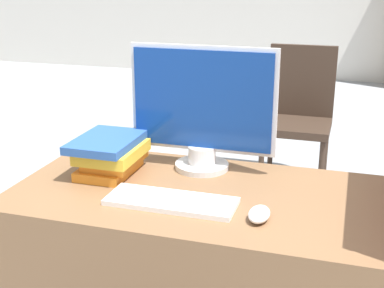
{
  "coord_description": "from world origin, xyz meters",
  "views": [
    {
      "loc": [
        0.42,
        -1.19,
        1.4
      ],
      "look_at": [
        -0.04,
        0.29,
        0.89
      ],
      "focal_mm": 50.0,
      "sensor_mm": 36.0,
      "label": 1
    }
  ],
  "objects_px": {
    "keyboard": "(171,201)",
    "book_stack": "(111,154)",
    "monitor": "(202,110)",
    "far_chair": "(298,110)",
    "mouse": "(259,214)"
  },
  "relations": [
    {
      "from": "keyboard",
      "to": "book_stack",
      "type": "distance_m",
      "value": 0.34
    },
    {
      "from": "monitor",
      "to": "keyboard",
      "type": "xyz_separation_m",
      "value": [
        -0.0,
        -0.32,
        -0.21
      ]
    },
    {
      "from": "monitor",
      "to": "book_stack",
      "type": "height_order",
      "value": "monitor"
    },
    {
      "from": "book_stack",
      "to": "far_chair",
      "type": "height_order",
      "value": "far_chair"
    },
    {
      "from": "book_stack",
      "to": "far_chair",
      "type": "relative_size",
      "value": 0.3
    },
    {
      "from": "keyboard",
      "to": "far_chair",
      "type": "xyz_separation_m",
      "value": [
        0.16,
        2.11,
        -0.23
      ]
    },
    {
      "from": "mouse",
      "to": "far_chair",
      "type": "relative_size",
      "value": 0.12
    },
    {
      "from": "monitor",
      "to": "mouse",
      "type": "height_order",
      "value": "monitor"
    },
    {
      "from": "monitor",
      "to": "keyboard",
      "type": "height_order",
      "value": "monitor"
    },
    {
      "from": "mouse",
      "to": "book_stack",
      "type": "bearing_deg",
      "value": 159.54
    },
    {
      "from": "keyboard",
      "to": "mouse",
      "type": "xyz_separation_m",
      "value": [
        0.27,
        -0.03,
        0.01
      ]
    },
    {
      "from": "keyboard",
      "to": "mouse",
      "type": "relative_size",
      "value": 3.74
    },
    {
      "from": "mouse",
      "to": "far_chair",
      "type": "distance_m",
      "value": 2.16
    },
    {
      "from": "book_stack",
      "to": "monitor",
      "type": "bearing_deg",
      "value": 25.66
    },
    {
      "from": "monitor",
      "to": "mouse",
      "type": "relative_size",
      "value": 4.88
    }
  ]
}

